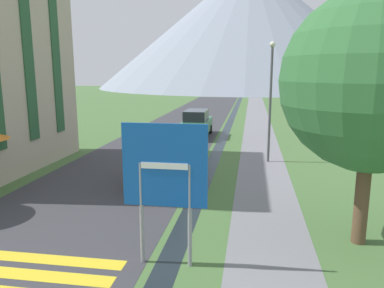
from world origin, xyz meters
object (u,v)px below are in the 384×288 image
streetlamp (271,93)px  tree_by_path (373,81)px  road_sign (165,176)px  parked_car_near (164,159)px  parked_car_far (197,123)px

streetlamp → tree_by_path: (1.99, -8.66, 0.80)m
tree_by_path → road_sign: bearing=-158.2°
parked_car_near → tree_by_path: bearing=-36.2°
road_sign → streetlamp: bearing=75.4°
road_sign → streetlamp: streetlamp is taller
road_sign → parked_car_near: 6.78m
road_sign → streetlamp: size_ratio=0.57×
parked_car_far → tree_by_path: bearing=-66.7°
parked_car_near → parked_car_far: size_ratio=0.91×
parked_car_near → road_sign: bearing=-76.6°
road_sign → parked_car_near: road_sign is taller
parked_car_far → tree_by_path: 16.80m
road_sign → tree_by_path: tree_by_path is taller
road_sign → tree_by_path: (4.73, 1.89, 2.05)m
tree_by_path → parked_car_near: bearing=143.8°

